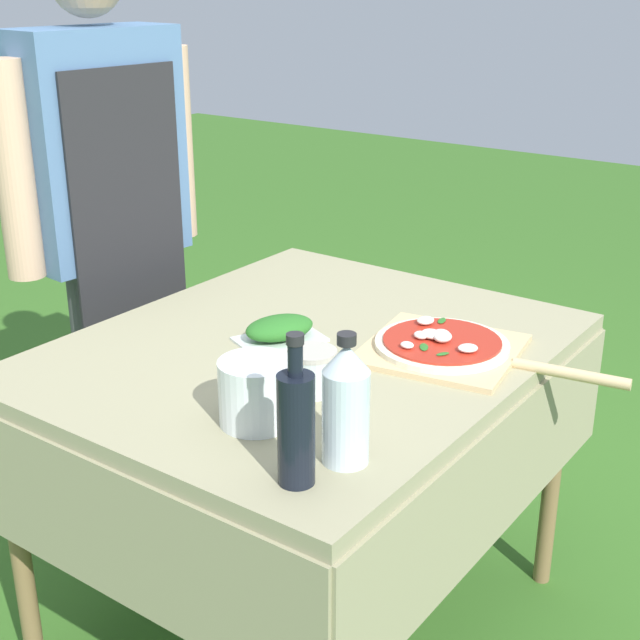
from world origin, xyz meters
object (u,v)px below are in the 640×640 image
prep_table (305,380)px  herb_container (280,329)px  mixing_tub (256,392)px  person_cook (106,204)px  sauce_jar (312,373)px  water_bottle (346,403)px  oil_bottle (296,426)px  pizza_on_peel (447,347)px

prep_table → herb_container: herb_container is taller
prep_table → mixing_tub: (-0.33, -0.14, 0.14)m
mixing_tub → person_cook: bearing=63.2°
herb_container → mixing_tub: 0.38m
mixing_tub → prep_table: bearing=23.0°
mixing_tub → sauce_jar: 0.16m
water_bottle → sauce_jar: (0.18, 0.20, -0.07)m
prep_table → herb_container: bearing=103.4°
prep_table → oil_bottle: bearing=-144.6°
pizza_on_peel → mixing_tub: mixing_tub is taller
prep_table → pizza_on_peel: 0.32m
prep_table → person_cook: bearing=81.9°
herb_container → pizza_on_peel: bearing=-65.1°
person_cook → mixing_tub: person_cook is taller
water_bottle → sauce_jar: 0.28m
water_bottle → sauce_jar: bearing=48.1°
herb_container → sauce_jar: bearing=-127.8°
oil_bottle → water_bottle: 0.10m
water_bottle → herb_container: size_ratio=1.04×
person_cook → pizza_on_peel: (0.03, -1.00, -0.17)m
prep_table → mixing_tub: bearing=-157.0°
prep_table → pizza_on_peel: bearing=-62.9°
water_bottle → mixing_tub: 0.21m
prep_table → oil_bottle: oil_bottle is taller
person_cook → herb_container: 0.70m
pizza_on_peel → water_bottle: bearing=179.4°
pizza_on_peel → mixing_tub: (-0.47, 0.13, 0.04)m
oil_bottle → mixing_tub: 0.22m
pizza_on_peel → sauce_jar: bearing=149.1°
water_bottle → mixing_tub: water_bottle is taller
person_cook → water_bottle: (-0.46, -1.07, -0.08)m
herb_container → sauce_jar: (-0.16, -0.21, 0.01)m
mixing_tub → sauce_jar: size_ratio=1.40×
oil_bottle → herb_container: 0.58m
person_cook → mixing_tub: 0.98m
pizza_on_peel → oil_bottle: 0.60m
oil_bottle → mixing_tub: size_ratio=1.89×
herb_container → mixing_tub: (-0.32, -0.20, 0.03)m
prep_table → mixing_tub: 0.39m
water_bottle → mixing_tub: bearing=84.9°
person_cook → mixing_tub: size_ratio=11.70×
oil_bottle → sauce_jar: (0.28, 0.17, -0.06)m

